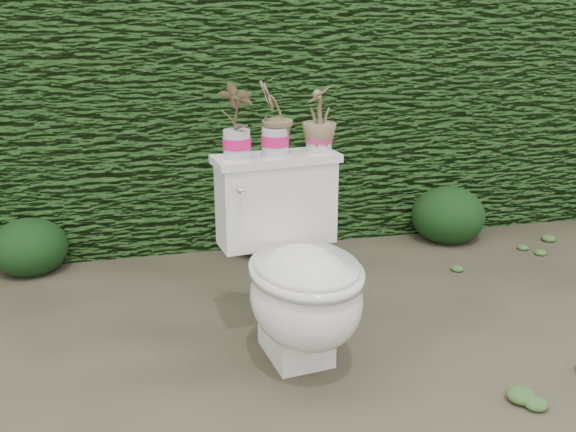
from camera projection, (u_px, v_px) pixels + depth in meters
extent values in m
plane|color=brown|center=(290.00, 340.00, 2.69)|extent=(60.00, 60.00, 0.00)
cube|color=#2E5B1E|center=(228.00, 97.00, 3.92)|extent=(8.00, 1.00, 1.60)
cube|color=silver|center=(296.00, 332.00, 2.55)|extent=(0.26, 0.32, 0.20)
ellipsoid|color=silver|center=(305.00, 297.00, 2.40)|extent=(0.47, 0.56, 0.39)
cube|color=silver|center=(276.00, 203.00, 2.60)|extent=(0.49, 0.23, 0.34)
cube|color=silver|center=(276.00, 159.00, 2.54)|extent=(0.52, 0.25, 0.03)
cylinder|color=silver|center=(239.00, 189.00, 2.42)|extent=(0.03, 0.06, 0.02)
sphere|color=silver|center=(241.00, 191.00, 2.39)|extent=(0.03, 0.03, 0.03)
imported|color=#288233|center=(236.00, 122.00, 2.44)|extent=(0.18, 0.16, 0.28)
imported|color=#288233|center=(275.00, 120.00, 2.49)|extent=(0.20, 0.19, 0.28)
imported|color=#288233|center=(319.00, 120.00, 2.56)|extent=(0.18, 0.18, 0.25)
ellipsoid|color=#193D15|center=(29.00, 242.00, 3.36)|extent=(0.39, 0.39, 0.31)
ellipsoid|color=#193D15|center=(262.00, 223.00, 3.63)|extent=(0.41, 0.41, 0.33)
ellipsoid|color=#193D15|center=(449.00, 211.00, 3.81)|extent=(0.43, 0.43, 0.35)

